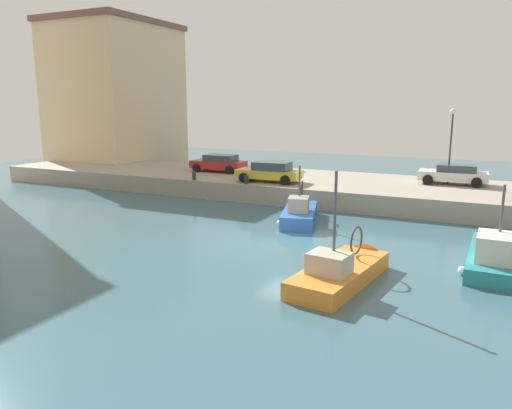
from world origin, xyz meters
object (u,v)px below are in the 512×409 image
Objects in this scene: parked_car_red at (219,163)px; parked_car_white at (454,174)px; fishing_boat_teal at (497,260)px; mooring_bollard_north at (194,176)px; fishing_boat_blue at (300,218)px; mooring_bollard_mid at (246,180)px; fishing_boat_orange at (344,277)px; parked_car_yellow at (270,172)px; quay_streetlamp at (451,134)px.

parked_car_white is at bearing -84.96° from parked_car_red.
mooring_bollard_north is at bearing 69.94° from fishing_boat_teal.
fishing_boat_blue is 1.33× the size of parked_car_white.
parked_car_red is 7.61× the size of mooring_bollard_north.
fishing_boat_teal reaches higher than parked_car_white.
fishing_boat_orange is at bearing -139.34° from mooring_bollard_mid.
mooring_bollard_north is at bearing 90.00° from mooring_bollard_mid.
mooring_bollard_north is (0.00, 4.00, 0.00)m from mooring_bollard_mid.
mooring_bollard_north is (3.31, 8.97, 1.36)m from fishing_boat_blue.
parked_car_yellow is at bearing 111.34° from parked_car_white.
parked_car_red is 16.56m from quay_streetlamp.
fishing_boat_orange is 1.28× the size of quay_streetlamp.
fishing_boat_orange reaches higher than parked_car_yellow.
fishing_boat_teal is 13.54m from quay_streetlamp.
fishing_boat_orange is at bearing -145.74° from parked_car_yellow.
parked_car_yellow is (8.29, 13.72, 1.73)m from fishing_boat_teal.
mooring_bollard_mid is (-4.31, -4.52, -0.41)m from parked_car_red.
fishing_boat_orange reaches higher than parked_car_red.
mooring_bollard_mid is (3.31, 4.97, 1.36)m from fishing_boat_blue.
fishing_boat_blue is at bearing 141.81° from parked_car_white.
mooring_bollard_north is at bearing 69.75° from fishing_boat_blue.
mooring_bollard_north is 17.03m from quay_streetlamp.
quay_streetlamp reaches higher than mooring_bollard_north.
parked_car_white is at bearing -8.11° from fishing_boat_orange.
mooring_bollard_mid is at bearing -90.00° from mooring_bollard_north.
parked_car_yellow is (-4.33, 11.09, 0.02)m from parked_car_white.
fishing_boat_blue reaches higher than parked_car_yellow.
parked_car_white is 2.60m from quay_streetlamp.
parked_car_yellow is 1.82m from mooring_bollard_mid.
parked_car_white is 0.98× the size of parked_car_yellow.
parked_car_white is at bearing 11.78° from fishing_boat_teal.
fishing_boat_orange reaches higher than mooring_bollard_north.
fishing_boat_orange is at bearing -129.49° from mooring_bollard_north.
fishing_boat_blue is at bearing 30.62° from fishing_boat_orange.
quay_streetlamp is (8.96, -6.82, 4.34)m from fishing_boat_blue.
parked_car_white is (9.08, -7.15, 1.76)m from fishing_boat_blue.
parked_car_yellow is (4.75, 3.95, 1.78)m from fishing_boat_blue.
parked_car_red is 7.61× the size of mooring_bollard_mid.
mooring_bollard_mid is 1.00× the size of mooring_bollard_north.
parked_car_red is (11.16, 19.26, 1.72)m from fishing_boat_teal.
fishing_boat_blue is at bearing 70.11° from fishing_boat_teal.
parked_car_yellow reaches higher than parked_car_white.
mooring_bollard_mid is at bearing -133.64° from parked_car_red.
parked_car_red is at bearing 62.63° from parked_car_yellow.
quay_streetlamp is at bearing -37.29° from fishing_boat_blue.
mooring_bollard_north is (-4.31, -0.52, -0.41)m from parked_car_red.
fishing_boat_teal reaches higher than mooring_bollard_mid.
mooring_bollard_north is (11.28, 13.68, 1.37)m from fishing_boat_orange.
quay_streetlamp is at bearing -64.39° from mooring_bollard_mid.
parked_car_white is 7.80× the size of mooring_bollard_mid.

